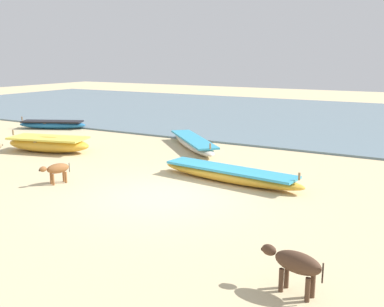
{
  "coord_description": "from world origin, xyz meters",
  "views": [
    {
      "loc": [
        6.18,
        -9.29,
        3.56
      ],
      "look_at": [
        -0.59,
        2.52,
        0.6
      ],
      "focal_mm": 41.81,
      "sensor_mm": 36.0,
      "label": 1
    }
  ],
  "objects": [
    {
      "name": "calf_near_brown",
      "position": [
        -3.28,
        -0.53,
        0.42
      ],
      "size": [
        0.48,
        0.89,
        0.59
      ],
      "rotation": [
        0.0,
        0.0,
        4.37
      ],
      "color": "brown",
      "rests_on": "ground"
    },
    {
      "name": "calf_far_dark",
      "position": [
        4.43,
        -3.09,
        0.5
      ],
      "size": [
        1.05,
        0.45,
        0.69
      ],
      "rotation": [
        0.0,
        0.0,
        2.94
      ],
      "color": "#4C3323",
      "rests_on": "ground"
    },
    {
      "name": "sea_water",
      "position": [
        0.0,
        17.23,
        0.04
      ],
      "size": [
        60.0,
        20.0,
        0.08
      ],
      "primitive_type": "cube",
      "color": "slate",
      "rests_on": "ground"
    },
    {
      "name": "fishing_boat_3",
      "position": [
        -2.42,
        5.79,
        0.22
      ],
      "size": [
        3.95,
        3.9,
        0.6
      ],
      "rotation": [
        0.0,
        0.0,
        5.51
      ],
      "color": "beige",
      "rests_on": "ground"
    },
    {
      "name": "fishing_boat_4",
      "position": [
        -6.86,
        2.47,
        0.31
      ],
      "size": [
        3.52,
        1.98,
        0.78
      ],
      "rotation": [
        0.0,
        0.0,
        3.4
      ],
      "color": "gold",
      "rests_on": "ground"
    },
    {
      "name": "ground",
      "position": [
        0.0,
        0.0,
        0.0
      ],
      "size": [
        80.0,
        80.0,
        0.0
      ],
      "primitive_type": "plane",
      "color": "#CCB789"
    },
    {
      "name": "fishing_boat_2",
      "position": [
        0.9,
        2.11,
        0.22
      ],
      "size": [
        4.68,
        1.33,
        0.6
      ],
      "rotation": [
        0.0,
        0.0,
        6.17
      ],
      "color": "gold",
      "rests_on": "ground"
    },
    {
      "name": "fishing_boat_1",
      "position": [
        -11.01,
        6.54,
        0.22
      ],
      "size": [
        3.45,
        2.16,
        0.59
      ],
      "rotation": [
        0.0,
        0.0,
        3.57
      ],
      "color": "#1E669E",
      "rests_on": "ground"
    }
  ]
}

